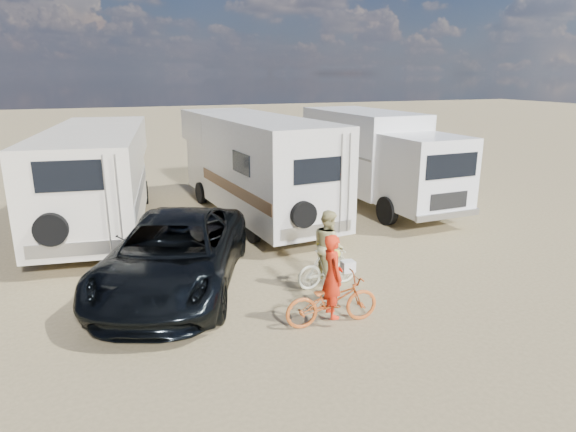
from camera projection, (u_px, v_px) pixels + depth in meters
name	position (u px, v px, depth m)	size (l,w,h in m)	color
ground	(361.00, 288.00, 11.61)	(140.00, 140.00, 0.00)	#9B865C
rv_main	(255.00, 168.00, 17.01)	(2.56, 8.60, 3.42)	silver
rv_left	(98.00, 179.00, 15.88)	(2.72, 8.95, 3.14)	white
box_truck	(378.00, 160.00, 18.53)	(2.49, 7.91, 3.43)	white
dark_suv	(174.00, 254.00, 11.40)	(2.77, 6.01, 1.67)	black
bike_man	(332.00, 300.00, 9.82)	(0.66, 1.90, 1.00)	#BF551E
bike_woman	(328.00, 267.00, 11.58)	(0.44, 1.56, 0.94)	beige
rider_man	(332.00, 284.00, 9.73)	(0.61, 0.40, 1.68)	red
rider_woman	(328.00, 253.00, 11.48)	(0.81, 0.63, 1.66)	tan
bike_parked	(445.00, 197.00, 18.47)	(0.54, 1.54, 0.81)	#262826
cooler	(289.00, 236.00, 14.67)	(0.49, 0.36, 0.39)	navy
crate	(329.00, 225.00, 15.91)	(0.41, 0.41, 0.33)	olive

